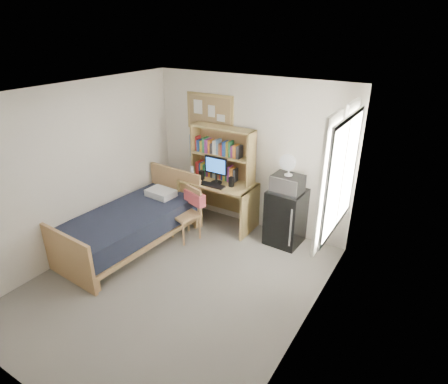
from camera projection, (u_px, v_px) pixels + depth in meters
The scene contains 26 objects.
floor at pixel (176, 283), 5.27m from camera, with size 3.60×4.20×0.02m, color gray.
ceiling at pixel (164, 95), 4.19m from camera, with size 3.60×4.20×0.02m, color white.
wall_back at pixel (249, 154), 6.35m from camera, with size 3.60×0.04×2.60m, color white.
wall_front at pixel (10, 293), 3.10m from camera, with size 3.60×0.04×2.60m, color white.
wall_left at pixel (77, 172), 5.59m from camera, with size 0.04×4.20×2.60m, color white.
wall_right at pixel (307, 239), 3.87m from camera, with size 0.04×4.20×2.60m, color white.
window_unit at pixel (339, 175), 4.69m from camera, with size 0.10×1.40×1.70m, color white.
curtain_left at pixel (327, 185), 4.40m from camera, with size 0.04×0.55×1.70m, color white.
curtain_right at pixel (345, 165), 5.02m from camera, with size 0.04×0.55×1.70m, color white.
bulletin_board at pixel (210, 112), 6.45m from camera, with size 0.94×0.03×0.64m, color #A18355.
poster_wave at pixel (196, 147), 6.89m from camera, with size 0.30×0.01×0.42m, color #255495.
poster_japan at pixel (197, 170), 7.09m from camera, with size 0.28×0.01×0.36m, color #F1432A.
desk at pixel (218, 203), 6.65m from camera, with size 1.31×0.66×0.82m, color tan.
desk_chair at pixel (185, 215), 6.17m from camera, with size 0.45×0.45×0.89m, color tan.
mini_fridge at pixel (286, 217), 6.06m from camera, with size 0.55×0.55×0.93m, color black.
bed at pixel (130, 229), 6.02m from camera, with size 1.10×2.21×0.61m, color black.
hutch at pixel (223, 154), 6.40m from camera, with size 1.14×0.29×0.93m, color tan.
monitor at pixel (216, 171), 6.34m from camera, with size 0.43×0.03×0.45m, color black.
keyboard at pixel (212, 185), 6.32m from camera, with size 0.47×0.15×0.02m, color black.
speaker_left at pixel (202, 175), 6.54m from camera, with size 0.07×0.07×0.16m, color black.
speaker_right at pixel (231, 182), 6.25m from camera, with size 0.07×0.07×0.17m, color black.
water_bottle at pixel (192, 172), 6.58m from camera, with size 0.06×0.06×0.22m, color white.
hoodie at pixel (195, 198), 6.19m from camera, with size 0.44×0.13×0.21m, color #DC535A.
microwave at pixel (288, 183), 5.80m from camera, with size 0.46×0.35×0.27m, color #BABABF.
desk_fan at pixel (289, 166), 5.68m from camera, with size 0.25×0.25×0.32m, color white.
pillow at pixel (161, 193), 6.43m from camera, with size 0.47×0.33×0.11m, color white.
Camera 1 is at (2.82, -3.27, 3.35)m, focal length 30.00 mm.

